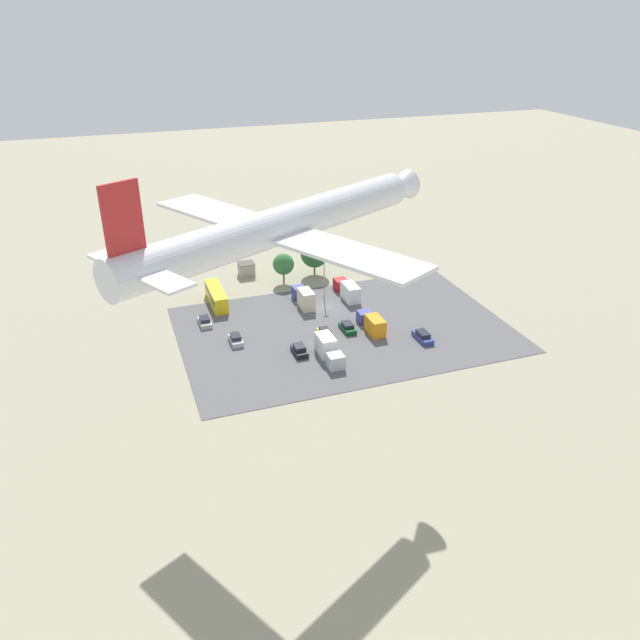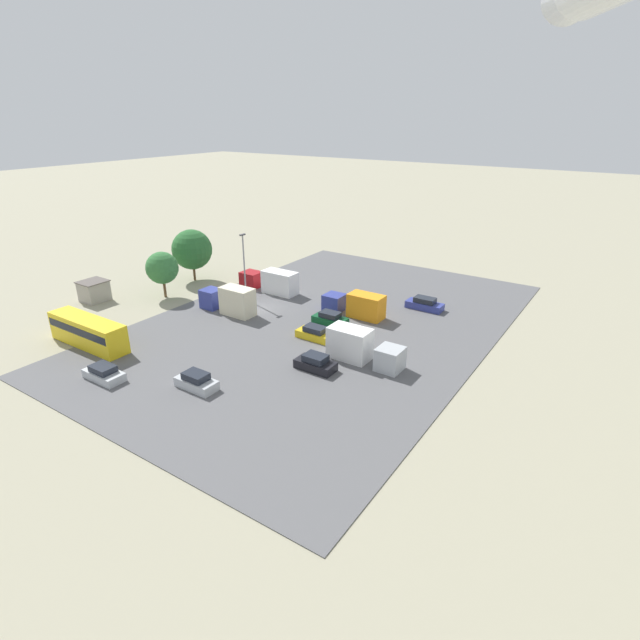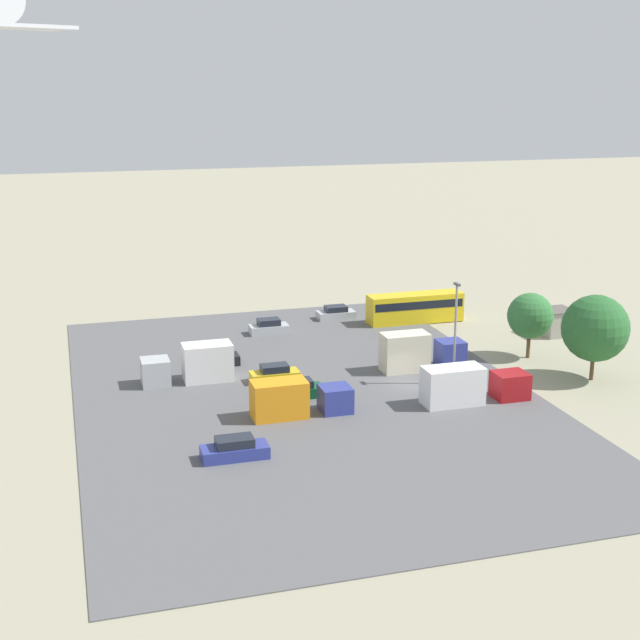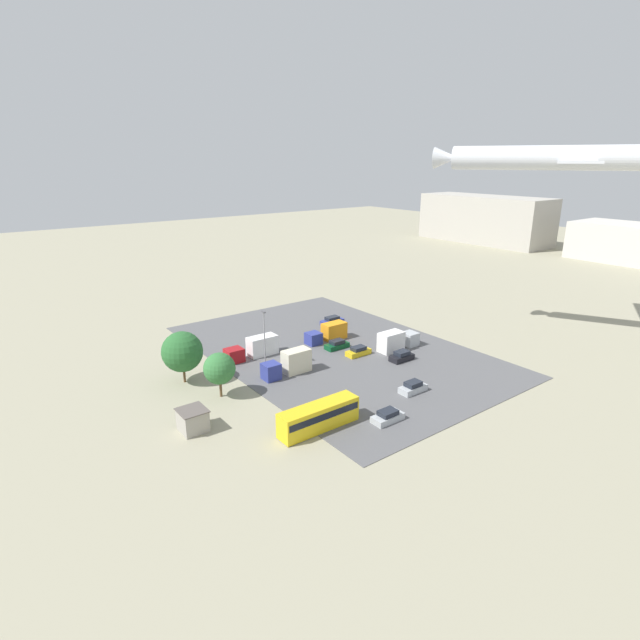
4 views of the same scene
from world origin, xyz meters
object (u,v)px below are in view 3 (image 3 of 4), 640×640
at_px(parked_car_0, 235,449).
at_px(parked_car_4, 298,390).
at_px(bus, 415,307).
at_px(parked_truck_2, 295,399).
at_px(parked_car_3, 275,374).
at_px(parked_car_2, 269,327).
at_px(parked_truck_0, 193,365).
at_px(parked_truck_1, 469,386).
at_px(parked_truck_3, 418,352).
at_px(shed_building, 556,322).
at_px(parked_car_1, 217,358).
at_px(parked_car_5, 336,313).

height_order(parked_car_0, parked_car_4, parked_car_0).
bearing_deg(bus, parked_truck_2, 140.02).
bearing_deg(parked_car_4, parked_car_3, 11.39).
xyz_separation_m(bus, parked_car_2, (-0.04, 16.60, -1.05)).
distance_m(parked_truck_0, parked_truck_1, 24.21).
distance_m(bus, parked_truck_3, 16.89).
distance_m(parked_car_0, parked_car_2, 32.12).
xyz_separation_m(shed_building, parked_car_2, (8.81, 28.95, -0.66)).
distance_m(parked_car_4, parked_truck_1, 14.31).
bearing_deg(parked_car_1, parked_truck_2, 14.23).
bearing_deg(parked_car_5, parked_car_4, -24.51).
xyz_separation_m(parked_car_0, parked_car_3, (15.51, -6.65, -0.03)).
xyz_separation_m(parked_truck_1, parked_truck_2, (1.16, 14.59, -0.09)).
bearing_deg(parked_car_2, bus, 90.14).
bearing_deg(parked_car_0, parked_car_4, -34.68).
bearing_deg(parked_car_5, parked_truck_3, 5.36).
bearing_deg(parked_truck_0, parked_car_4, -129.52).
height_order(parked_car_2, parked_car_3, parked_car_2).
bearing_deg(parked_car_2, parked_car_0, -17.50).
distance_m(parked_car_3, parked_truck_1, 17.30).
height_order(shed_building, parked_car_4, shed_building).
relative_size(parked_car_0, parked_truck_3, 0.60).
bearing_deg(parked_car_4, parked_truck_3, -72.25).
height_order(shed_building, parked_car_1, shed_building).
bearing_deg(parked_truck_0, shed_building, -83.57).
height_order(parked_truck_0, parked_truck_1, parked_truck_0).
xyz_separation_m(shed_building, parked_car_4, (-10.89, 31.05, -0.69)).
distance_m(bus, parked_car_2, 16.63).
relative_size(bus, parked_truck_2, 1.32).
bearing_deg(shed_building, parked_car_3, 101.17).
bearing_deg(parked_car_5, parked_car_3, -31.60).
relative_size(parked_car_3, parked_truck_0, 0.54).
xyz_separation_m(parked_car_0, parked_car_4, (10.94, -7.57, -0.03)).
relative_size(parked_car_3, parked_car_4, 1.02).
distance_m(shed_building, parked_car_4, 32.91).
xyz_separation_m(shed_building, parked_truck_0, (-4.39, 38.92, 0.21)).
bearing_deg(parked_car_4, parked_truck_1, -111.74).
bearing_deg(parked_car_0, parked_truck_3, -53.36).
bearing_deg(parked_truck_0, parked_car_5, -47.59).
xyz_separation_m(parked_car_2, parked_truck_0, (-13.19, 9.97, 0.87)).
bearing_deg(parked_truck_2, parked_truck_0, -148.33).
xyz_separation_m(parked_car_0, parked_truck_0, (17.44, 0.31, 0.88)).
xyz_separation_m(parked_truck_0, parked_truck_3, (-2.49, -20.40, 0.10)).
relative_size(parked_car_4, parked_truck_3, 0.54).
relative_size(parked_car_2, parked_truck_2, 0.51).
height_order(bus, parked_car_3, bus).
bearing_deg(parked_truck_2, parked_car_1, -165.77).
relative_size(parked_car_0, parked_truck_0, 0.59).
relative_size(parked_car_1, parked_car_4, 0.96).
bearing_deg(parked_car_5, parked_car_1, -50.67).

